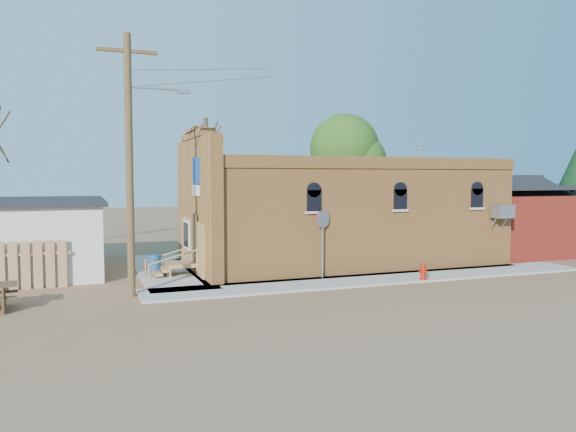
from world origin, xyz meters
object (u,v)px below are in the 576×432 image
object	(u,v)px
utility_pole	(131,159)
trash_barrel	(155,264)
fire_hydrant	(423,271)
stop_sign	(323,226)
brick_bar	(336,215)

from	to	relation	value
utility_pole	trash_barrel	bearing A→B (deg)	72.63
fire_hydrant	stop_sign	world-z (taller)	stop_sign
utility_pole	fire_hydrant	world-z (taller)	utility_pole
utility_pole	fire_hydrant	bearing A→B (deg)	-6.23
fire_hydrant	trash_barrel	size ratio (longest dim) A/B	0.84
utility_pole	trash_barrel	xyz separation A→B (m)	(1.20, 3.82, -4.29)
brick_bar	utility_pole	bearing A→B (deg)	-156.31
trash_barrel	fire_hydrant	bearing A→B (deg)	-27.05
utility_pole	fire_hydrant	size ratio (longest dim) A/B	13.23
fire_hydrant	trash_barrel	bearing A→B (deg)	141.97
stop_sign	trash_barrel	bearing A→B (deg)	154.54
trash_barrel	brick_bar	bearing A→B (deg)	3.16
brick_bar	fire_hydrant	distance (m)	5.96
fire_hydrant	trash_barrel	xyz separation A→B (m)	(-9.84, 5.02, 0.07)
trash_barrel	utility_pole	bearing A→B (deg)	-107.37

